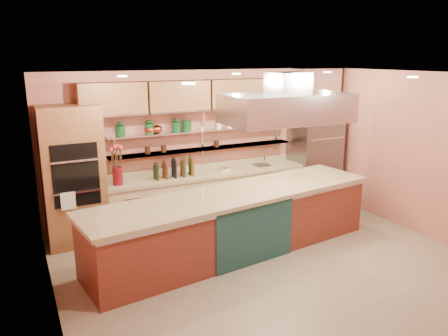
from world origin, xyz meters
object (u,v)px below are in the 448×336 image
refrigerator (314,154)px  green_canister (187,126)px  flower_vase (118,176)px  copper_kettle (157,129)px  island (235,223)px  kitchen_scale (225,169)px

refrigerator → green_canister: bearing=175.2°
flower_vase → copper_kettle: copper_kettle is taller
island → green_canister: 2.13m
flower_vase → kitchen_scale: size_ratio=1.88×
copper_kettle → green_canister: green_canister is taller
refrigerator → kitchen_scale: bearing=179.7°
flower_vase → green_canister: (1.35, 0.22, 0.73)m
flower_vase → kitchen_scale: 2.03m
kitchen_scale → green_canister: (-0.67, 0.22, 0.84)m
refrigerator → copper_kettle: (-3.32, 0.23, 0.74)m
island → flower_vase: 2.15m
flower_vase → refrigerator: bearing=-0.1°
refrigerator → island: bearing=-151.2°
flower_vase → copper_kettle: (0.78, 0.22, 0.71)m
island → flower_vase: (-1.49, 1.44, 0.59)m
flower_vase → green_canister: bearing=9.2°
refrigerator → copper_kettle: size_ratio=11.14×
island → kitchen_scale: (0.53, 1.44, 0.48)m
flower_vase → kitchen_scale: (2.02, 0.00, -0.11)m
flower_vase → kitchen_scale: flower_vase is taller
refrigerator → kitchen_scale: (-2.07, 0.01, -0.07)m
flower_vase → copper_kettle: size_ratio=1.60×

